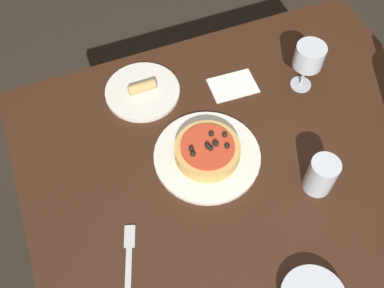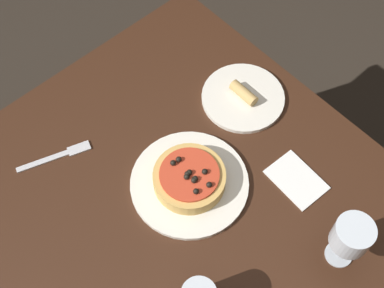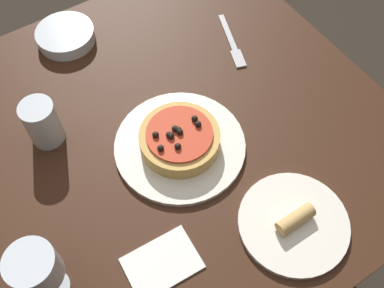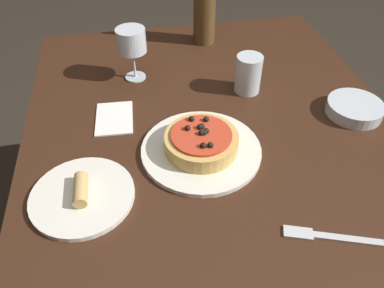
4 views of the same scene
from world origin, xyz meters
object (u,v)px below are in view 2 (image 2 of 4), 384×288
Objects in this scene: dinner_plate at (189,183)px; side_plate at (243,97)px; wine_glass at (352,236)px; fork at (59,156)px; pizza at (189,178)px; dining_table at (199,240)px.

side_plate reaches higher than dinner_plate.
wine_glass is at bearing 162.08° from side_plate.
wine_glass reaches higher than fork.
dinner_plate is 1.65× the size of pizza.
wine_glass reaches higher than pizza.
fork is 0.84× the size of side_plate.
dining_table is 0.38m from wine_glass.
wine_glass reaches higher than dinner_plate.
fork reaches higher than dining_table.
dinner_plate is at bearing -30.32° from dining_table.
wine_glass is 0.85× the size of fork.
dining_table is 4.11× the size of dinner_plate.
fork is 0.50m from side_plate.
dining_table is at bearing 149.65° from pizza.
wine_glass is at bearing -159.96° from pizza.
pizza is 0.39m from wine_glass.
pizza is at bearing 108.47° from side_plate.
fork is at bearing 26.66° from wine_glass.
dinner_plate is 0.29m from side_plate.
side_plate reaches higher than fork.
side_plate is (0.09, -0.27, 0.00)m from dinner_plate.
side_plate is at bearing -71.53° from pizza.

